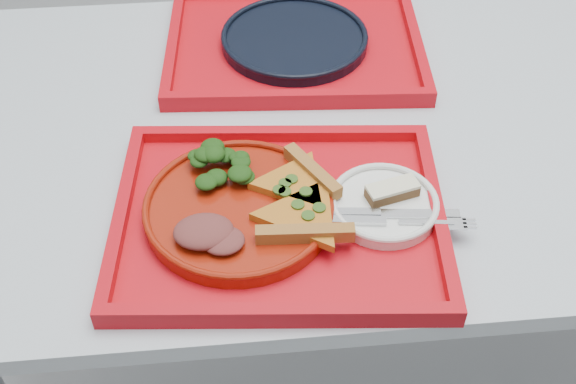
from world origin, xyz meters
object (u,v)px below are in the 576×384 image
object	(u,v)px
dessert_bar	(392,191)
tray_far	(294,47)
navy_plate	(294,40)
dinner_plate	(239,210)
tray_main	(279,220)

from	to	relation	value
dessert_bar	tray_far	bearing A→B (deg)	88.09
navy_plate	dessert_bar	xyz separation A→B (m)	(0.09, -0.41, 0.02)
dinner_plate	dessert_bar	world-z (taller)	dessert_bar
tray_far	navy_plate	world-z (taller)	navy_plate
tray_main	tray_far	xyz separation A→B (m)	(0.06, 0.42, 0.00)
navy_plate	dinner_plate	bearing A→B (deg)	-106.13
dinner_plate	dessert_bar	xyz separation A→B (m)	(0.21, 0.00, 0.02)
tray_main	dinner_plate	xyz separation A→B (m)	(-0.05, 0.01, 0.02)
tray_main	tray_far	bearing A→B (deg)	86.48
tray_far	navy_plate	size ratio (longest dim) A/B	1.73
dinner_plate	dessert_bar	bearing A→B (deg)	0.61
dinner_plate	dessert_bar	distance (m)	0.21
tray_far	dessert_bar	size ratio (longest dim) A/B	5.81
dinner_plate	navy_plate	size ratio (longest dim) A/B	1.00
tray_far	tray_main	bearing A→B (deg)	-94.69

